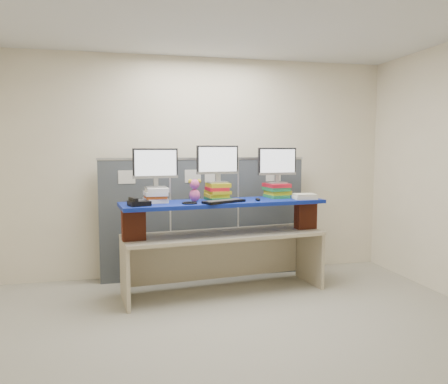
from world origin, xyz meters
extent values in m
cube|color=#F7E9CB|center=(0.00, 0.00, 1.40)|extent=(5.00, 4.00, 2.80)
cube|color=#B2AD9B|center=(0.00, 0.00, 0.00)|extent=(5.00, 4.00, 0.01)
cube|color=silver|center=(0.00, 0.00, 2.80)|extent=(5.00, 4.00, 0.01)
cube|color=#3E4349|center=(-0.87, 1.78, 0.75)|extent=(0.85, 0.05, 1.50)
cube|color=#3E4349|center=(0.00, 1.78, 0.75)|extent=(0.85, 0.05, 1.50)
cube|color=#3E4349|center=(0.87, 1.78, 0.75)|extent=(0.85, 0.05, 1.50)
cube|color=silver|center=(0.00, 1.78, 1.51)|extent=(2.60, 0.06, 0.03)
cube|color=silver|center=(-0.95, 1.75, 1.30)|extent=(0.20, 0.00, 0.16)
cube|color=silver|center=(-0.15, 1.75, 1.30)|extent=(0.20, 0.00, 0.16)
cube|color=silver|center=(0.10, 1.75, 1.30)|extent=(0.20, 0.00, 0.16)
cube|color=silver|center=(0.90, 1.75, 1.30)|extent=(0.20, 0.00, 0.16)
cube|color=#C3B495|center=(0.11, 1.14, 0.67)|extent=(2.32, 0.92, 0.04)
cube|color=#C3B495|center=(-0.99, 1.01, 0.32)|extent=(0.11, 0.61, 0.65)
cube|color=#C3B495|center=(1.21, 1.27, 0.32)|extent=(0.11, 0.61, 0.65)
cube|color=maroon|center=(-0.89, 0.97, 0.85)|extent=(0.25, 0.16, 0.33)
cube|color=maroon|center=(1.12, 1.21, 0.85)|extent=(0.25, 0.16, 0.33)
cube|color=#0B2194|center=(0.11, 1.14, 1.03)|extent=(2.34, 0.83, 0.04)
cube|color=white|center=(-0.65, 1.18, 1.08)|extent=(0.27, 0.32, 0.05)
cube|color=#D14F13|center=(-0.65, 1.17, 1.12)|extent=(0.24, 0.28, 0.03)
cube|color=white|center=(-0.65, 1.17, 1.15)|extent=(0.26, 0.31, 0.04)
cube|color=white|center=(-0.64, 1.17, 1.19)|extent=(0.25, 0.30, 0.04)
cube|color=#23863F|center=(0.06, 1.25, 1.07)|extent=(0.28, 0.33, 0.03)
cube|color=gold|center=(0.05, 1.26, 1.11)|extent=(0.25, 0.29, 0.04)
cube|color=gold|center=(0.06, 1.27, 1.14)|extent=(0.28, 0.33, 0.04)
cube|color=red|center=(0.05, 1.26, 1.18)|extent=(0.24, 0.28, 0.04)
cube|color=gold|center=(0.07, 1.26, 1.23)|extent=(0.26, 0.29, 0.05)
cube|color=#23863F|center=(0.80, 1.33, 1.07)|extent=(0.25, 0.32, 0.04)
cube|color=gold|center=(0.82, 1.34, 1.11)|extent=(0.28, 0.30, 0.05)
cube|color=#23863F|center=(0.79, 1.35, 1.16)|extent=(0.27, 0.33, 0.04)
cube|color=red|center=(0.80, 1.34, 1.20)|extent=(0.29, 0.33, 0.04)
cube|color=#96969A|center=(-0.65, 1.17, 1.22)|extent=(0.23, 0.16, 0.01)
cube|color=#96969A|center=(-0.65, 1.17, 1.27)|extent=(0.05, 0.04, 0.09)
cube|color=black|center=(-0.65, 1.17, 1.48)|extent=(0.49, 0.09, 0.32)
cube|color=silver|center=(-0.65, 1.15, 1.48)|extent=(0.45, 0.06, 0.28)
cube|color=#96969A|center=(0.06, 1.26, 1.26)|extent=(0.23, 0.16, 0.01)
cube|color=#96969A|center=(0.06, 1.26, 1.31)|extent=(0.05, 0.04, 0.09)
cube|color=black|center=(0.06, 1.26, 1.51)|extent=(0.49, 0.09, 0.32)
cube|color=silver|center=(0.06, 1.24, 1.51)|extent=(0.45, 0.06, 0.28)
cube|color=#96969A|center=(0.80, 1.34, 1.23)|extent=(0.23, 0.16, 0.01)
cube|color=#96969A|center=(0.80, 1.34, 1.28)|extent=(0.05, 0.04, 0.09)
cube|color=black|center=(0.80, 1.34, 1.49)|extent=(0.49, 0.09, 0.32)
cube|color=silver|center=(0.80, 1.32, 1.49)|extent=(0.45, 0.06, 0.28)
cube|color=black|center=(0.07, 0.97, 1.07)|extent=(0.51, 0.36, 0.03)
cube|color=#313134|center=(0.07, 0.97, 1.08)|extent=(0.43, 0.28, 0.00)
ellipsoid|color=black|center=(0.48, 1.07, 1.07)|extent=(0.09, 0.11, 0.03)
cube|color=black|center=(-0.83, 0.92, 1.08)|extent=(0.25, 0.23, 0.05)
cube|color=#313134|center=(-0.83, 0.92, 1.11)|extent=(0.13, 0.13, 0.01)
cube|color=black|center=(-0.89, 0.90, 1.12)|extent=(0.10, 0.19, 0.04)
torus|color=black|center=(-0.31, 0.96, 1.06)|extent=(0.17, 0.17, 0.02)
ellipsoid|color=#DA5390|center=(-0.22, 1.16, 1.12)|extent=(0.12, 0.11, 0.14)
sphere|color=#DA5390|center=(-0.22, 1.16, 1.25)|extent=(0.11, 0.11, 0.11)
sphere|color=yellow|center=(-0.27, 1.16, 1.28)|extent=(0.05, 0.05, 0.05)
sphere|color=yellow|center=(-0.17, 1.16, 1.28)|extent=(0.05, 0.05, 0.05)
cube|color=#F0EBCC|center=(1.07, 1.12, 1.07)|extent=(0.26, 0.21, 0.03)
cube|color=#F0EBCC|center=(1.07, 1.12, 1.10)|extent=(0.25, 0.20, 0.03)
camera|label=1|loc=(-0.96, -3.60, 1.63)|focal=35.00mm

